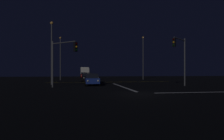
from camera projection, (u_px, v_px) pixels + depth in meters
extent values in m
cube|color=black|center=(141.00, 94.00, 19.58)|extent=(120.00, 120.00, 0.10)
cube|color=white|center=(122.00, 87.00, 27.61)|extent=(0.35, 13.91, 0.01)
cube|color=yellow|center=(109.00, 82.00, 39.07)|extent=(22.00, 0.15, 0.01)
cube|color=navy|center=(92.00, 80.00, 30.12)|extent=(1.80, 4.20, 0.70)
cube|color=black|center=(92.00, 76.00, 30.32)|extent=(1.60, 2.00, 0.55)
cylinder|color=black|center=(100.00, 84.00, 28.73)|extent=(0.22, 0.64, 0.64)
cylinder|color=black|center=(86.00, 84.00, 28.45)|extent=(0.22, 0.64, 0.64)
cylinder|color=black|center=(98.00, 82.00, 31.79)|extent=(0.22, 0.64, 0.64)
cylinder|color=black|center=(85.00, 83.00, 31.52)|extent=(0.22, 0.64, 0.64)
sphere|color=#F9EFC6|center=(98.00, 81.00, 28.13)|extent=(0.22, 0.22, 0.22)
sphere|color=#F9EFC6|center=(88.00, 81.00, 27.93)|extent=(0.22, 0.22, 0.22)
cube|color=slate|center=(92.00, 79.00, 35.77)|extent=(1.80, 4.20, 0.70)
cube|color=black|center=(92.00, 75.00, 35.97)|extent=(1.60, 2.00, 0.55)
cylinder|color=black|center=(98.00, 82.00, 34.37)|extent=(0.22, 0.64, 0.64)
cylinder|color=black|center=(87.00, 82.00, 34.10)|extent=(0.22, 0.64, 0.64)
cylinder|color=black|center=(97.00, 81.00, 37.44)|extent=(0.22, 0.64, 0.64)
cylinder|color=black|center=(86.00, 81.00, 37.16)|extent=(0.22, 0.64, 0.64)
sphere|color=#F9EFC6|center=(97.00, 79.00, 33.77)|extent=(0.22, 0.22, 0.22)
sphere|color=#F9EFC6|center=(89.00, 79.00, 33.57)|extent=(0.22, 0.22, 0.22)
cube|color=black|center=(87.00, 78.00, 41.79)|extent=(1.80, 4.20, 0.70)
cube|color=black|center=(87.00, 74.00, 41.99)|extent=(1.60, 2.00, 0.55)
cylinder|color=black|center=(92.00, 80.00, 40.39)|extent=(0.22, 0.64, 0.64)
cylinder|color=black|center=(83.00, 80.00, 40.12)|extent=(0.22, 0.64, 0.64)
cylinder|color=black|center=(91.00, 79.00, 43.46)|extent=(0.22, 0.64, 0.64)
cylinder|color=black|center=(82.00, 79.00, 43.18)|extent=(0.22, 0.64, 0.64)
sphere|color=#F9EFC6|center=(91.00, 78.00, 39.79)|extent=(0.22, 0.22, 0.22)
sphere|color=#F9EFC6|center=(84.00, 78.00, 39.59)|extent=(0.22, 0.22, 0.22)
cube|color=#B7B7BC|center=(87.00, 77.00, 47.37)|extent=(1.80, 4.20, 0.70)
cube|color=black|center=(87.00, 74.00, 47.57)|extent=(1.60, 2.00, 0.55)
cylinder|color=black|center=(92.00, 79.00, 45.97)|extent=(0.22, 0.64, 0.64)
cylinder|color=black|center=(83.00, 79.00, 45.70)|extent=(0.22, 0.64, 0.64)
cylinder|color=black|center=(91.00, 78.00, 49.04)|extent=(0.22, 0.64, 0.64)
cylinder|color=black|center=(83.00, 78.00, 48.76)|extent=(0.22, 0.64, 0.64)
sphere|color=#F9EFC6|center=(91.00, 77.00, 45.37)|extent=(0.22, 0.22, 0.22)
sphere|color=#F9EFC6|center=(85.00, 77.00, 45.17)|extent=(0.22, 0.22, 0.22)
cube|color=#C66014|center=(87.00, 76.00, 53.60)|extent=(1.80, 4.20, 0.70)
cube|color=black|center=(87.00, 74.00, 53.80)|extent=(1.60, 2.00, 0.55)
cylinder|color=black|center=(91.00, 78.00, 52.20)|extent=(0.22, 0.64, 0.64)
cylinder|color=black|center=(84.00, 78.00, 51.92)|extent=(0.22, 0.64, 0.64)
cylinder|color=black|center=(91.00, 77.00, 55.26)|extent=(0.22, 0.64, 0.64)
cylinder|color=black|center=(83.00, 78.00, 54.99)|extent=(0.22, 0.64, 0.64)
sphere|color=#F9EFC6|center=(91.00, 76.00, 51.60)|extent=(0.22, 0.22, 0.22)
sphere|color=#F9EFC6|center=(85.00, 76.00, 51.40)|extent=(0.22, 0.22, 0.22)
cube|color=maroon|center=(84.00, 76.00, 60.09)|extent=(1.80, 4.20, 0.70)
cube|color=black|center=(84.00, 73.00, 60.29)|extent=(1.60, 2.00, 0.55)
cylinder|color=black|center=(88.00, 77.00, 58.69)|extent=(0.22, 0.64, 0.64)
cylinder|color=black|center=(81.00, 77.00, 58.42)|extent=(0.22, 0.64, 0.64)
cylinder|color=black|center=(87.00, 77.00, 61.76)|extent=(0.22, 0.64, 0.64)
cylinder|color=black|center=(81.00, 77.00, 61.48)|extent=(0.22, 0.64, 0.64)
sphere|color=#F9EFC6|center=(87.00, 76.00, 58.09)|extent=(0.22, 0.22, 0.22)
sphere|color=#F9EFC6|center=(82.00, 76.00, 57.89)|extent=(0.22, 0.22, 0.22)
cube|color=beige|center=(85.00, 72.00, 64.83)|extent=(2.40, 2.20, 2.30)
cube|color=silver|center=(84.00, 71.00, 69.28)|extent=(2.40, 5.00, 2.60)
cylinder|color=black|center=(89.00, 76.00, 65.61)|extent=(0.28, 0.96, 0.96)
cylinder|color=black|center=(81.00, 76.00, 65.24)|extent=(0.28, 0.96, 0.96)
cylinder|color=black|center=(88.00, 76.00, 70.25)|extent=(0.28, 0.96, 0.96)
cylinder|color=black|center=(81.00, 76.00, 69.88)|extent=(0.28, 0.96, 0.96)
sphere|color=#F9EFC6|center=(88.00, 74.00, 63.83)|extent=(0.26, 0.26, 0.26)
sphere|color=#F9EFC6|center=(82.00, 74.00, 63.57)|extent=(0.26, 0.26, 0.26)
cylinder|color=#4C4C51|center=(53.00, 64.00, 26.71)|extent=(0.18, 0.18, 5.57)
cylinder|color=#4C4C51|center=(63.00, 43.00, 25.57)|extent=(2.84, 2.84, 0.12)
cube|color=black|center=(75.00, 47.00, 24.42)|extent=(0.46, 0.46, 1.05)
sphere|color=black|center=(76.00, 44.00, 24.32)|extent=(0.22, 0.22, 0.22)
sphere|color=orange|center=(76.00, 47.00, 24.32)|extent=(0.22, 0.22, 0.22)
sphere|color=black|center=(76.00, 50.00, 24.32)|extent=(0.22, 0.22, 0.22)
cylinder|color=#4C4C51|center=(185.00, 62.00, 29.32)|extent=(0.18, 0.18, 6.29)
cylinder|color=#4C4C51|center=(180.00, 39.00, 27.77)|extent=(2.82, 2.82, 0.12)
cube|color=black|center=(174.00, 42.00, 26.21)|extent=(0.46, 0.46, 1.05)
sphere|color=black|center=(174.00, 39.00, 26.08)|extent=(0.22, 0.22, 0.22)
sphere|color=orange|center=(174.00, 42.00, 26.08)|extent=(0.22, 0.22, 0.22)
sphere|color=black|center=(174.00, 45.00, 26.08)|extent=(0.22, 0.22, 0.22)
cylinder|color=#424247|center=(52.00, 54.00, 31.74)|extent=(0.20, 0.20, 8.69)
sphere|color=#F9AD47|center=(52.00, 23.00, 31.76)|extent=(0.44, 0.44, 0.44)
cylinder|color=#424247|center=(60.00, 59.00, 47.56)|extent=(0.20, 0.20, 8.91)
sphere|color=#F9AD47|center=(60.00, 38.00, 47.57)|extent=(0.44, 0.44, 0.44)
cylinder|color=#424247|center=(143.00, 59.00, 50.39)|extent=(0.20, 0.20, 9.42)
sphere|color=#F9AD47|center=(143.00, 38.00, 50.40)|extent=(0.44, 0.44, 0.44)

